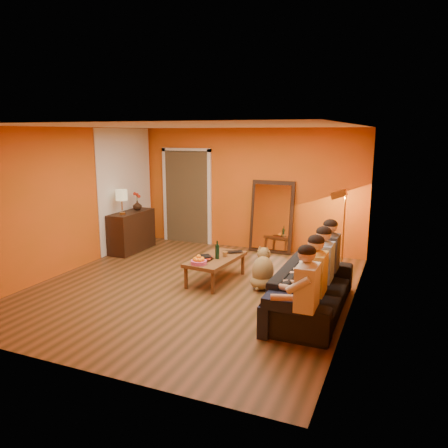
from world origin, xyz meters
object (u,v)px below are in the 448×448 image
at_px(mirror_frame, 272,217).
at_px(floor_lamp, 344,229).
at_px(sideboard, 132,231).
at_px(laptop, 233,253).
at_px(dog, 263,268).
at_px(person_far_left, 307,295).
at_px(sofa, 312,289).
at_px(person_mid_right, 324,269).
at_px(table_lamp, 122,202).
at_px(wine_bottle, 217,250).
at_px(coffee_table, 216,269).
at_px(person_mid_left, 316,281).
at_px(person_far_right, 330,259).
at_px(tumbler, 225,254).
at_px(vase, 137,205).

xyz_separation_m(mirror_frame, floor_lamp, (1.55, -0.49, -0.04)).
xyz_separation_m(sideboard, laptop, (2.65, -0.77, 0.01)).
height_order(dog, person_far_left, person_far_left).
height_order(floor_lamp, laptop, floor_lamp).
height_order(sofa, person_mid_right, person_mid_right).
xyz_separation_m(table_lamp, person_mid_right, (4.37, -1.34, -0.49)).
relative_size(sideboard, dog, 1.75).
height_order(mirror_frame, sofa, mirror_frame).
distance_m(table_lamp, wine_bottle, 2.71).
bearing_deg(floor_lamp, person_far_left, -88.43).
height_order(table_lamp, laptop, table_lamp).
distance_m(sofa, coffee_table, 1.89).
distance_m(mirror_frame, coffee_table, 2.29).
xyz_separation_m(coffee_table, dog, (0.84, 0.01, 0.13)).
relative_size(sideboard, person_mid_left, 0.97).
height_order(person_mid_right, person_far_right, same).
distance_m(dog, wine_bottle, 0.83).
bearing_deg(coffee_table, mirror_frame, 86.76).
bearing_deg(coffee_table, dog, 6.12).
bearing_deg(table_lamp, coffee_table, -18.33).
relative_size(coffee_table, floor_lamp, 0.85).
bearing_deg(person_far_left, floor_lamp, 90.52).
bearing_deg(sideboard, person_far_right, -14.05).
distance_m(person_mid_left, person_mid_right, 0.55).
distance_m(sofa, person_mid_right, 0.33).
bearing_deg(wine_bottle, person_mid_right, -14.42).
xyz_separation_m(coffee_table, tumbler, (0.12, 0.12, 0.25)).
bearing_deg(sofa, laptop, 58.51).
distance_m(person_mid_left, tumbler, 2.15).
relative_size(person_mid_left, wine_bottle, 3.94).
distance_m(table_lamp, tumbler, 2.75).
bearing_deg(person_far_left, tumbler, 135.61).
xyz_separation_m(floor_lamp, wine_bottle, (-1.82, -1.76, -0.14)).
bearing_deg(table_lamp, laptop, -10.00).
bearing_deg(person_far_right, floor_lamp, 91.02).
bearing_deg(person_mid_left, person_far_right, 90.00).
distance_m(wine_bottle, vase, 2.91).
distance_m(tumbler, laptop, 0.24).
bearing_deg(wine_bottle, coffee_table, 135.00).
xyz_separation_m(person_far_right, tumbler, (-1.78, 0.10, -0.15)).
xyz_separation_m(coffee_table, person_far_left, (1.90, -1.63, 0.40)).
xyz_separation_m(mirror_frame, person_far_right, (1.58, -2.17, -0.15)).
height_order(person_far_left, person_far_right, same).
bearing_deg(dog, sideboard, 156.45).
height_order(person_mid_right, laptop, person_mid_right).
distance_m(mirror_frame, person_mid_left, 3.64).
relative_size(coffee_table, person_far_left, 1.00).
xyz_separation_m(table_lamp, person_mid_left, (4.37, -1.89, -0.49)).
relative_size(wine_bottle, laptop, 0.89).
height_order(floor_lamp, tumbler, floor_lamp).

